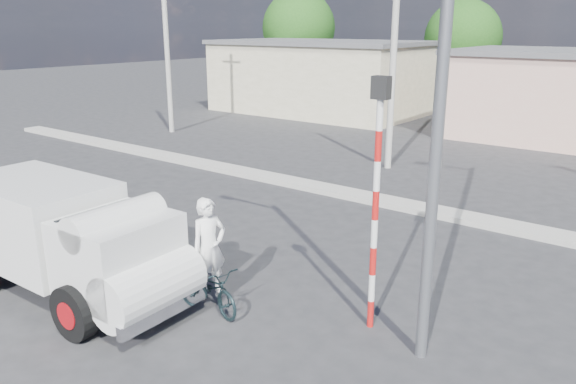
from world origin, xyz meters
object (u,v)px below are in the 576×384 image
Objects in this scene: truck at (70,238)px; cyclist at (210,262)px; streetlight at (434,37)px; traffic_pole at (376,185)px; bicycle at (211,286)px.

truck is 2.89× the size of cyclist.
streetlight is (6.09, 2.21, 3.74)m from truck.
streetlight reaches higher than traffic_pole.
cyclist is at bearing -165.53° from streetlight.
traffic_pole is (2.69, 1.24, 1.66)m from cyclist.
traffic_pole is (2.69, 1.24, 2.14)m from bicycle.
cyclist is 0.43× the size of traffic_pole.
bicycle is at bearing -155.33° from traffic_pole.
truck is 1.23× the size of traffic_pole.
bicycle is 0.48m from cyclist.
cyclist is 5.50m from streetlight.
cyclist is (2.46, 1.27, -0.29)m from truck.
traffic_pole is at bearing -51.26° from bicycle.
traffic_pole reaches higher than cyclist.
truck is at bearing 131.37° from bicycle.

